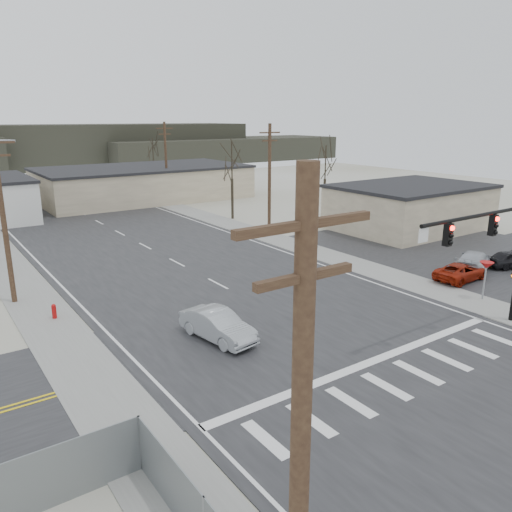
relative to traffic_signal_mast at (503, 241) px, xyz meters
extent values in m
plane|color=silver|center=(-7.89, 6.20, -4.67)|extent=(140.00, 140.00, 0.00)
cube|color=black|center=(-7.89, 21.20, -4.65)|extent=(18.00, 110.00, 0.05)
cube|color=black|center=(-7.89, 6.20, -4.65)|extent=(90.00, 10.00, 0.04)
cube|color=black|center=(12.11, 12.20, -4.66)|extent=(18.00, 20.00, 0.03)
cube|color=gray|center=(-18.49, 26.20, -4.64)|extent=(3.00, 90.00, 0.06)
cube|color=gray|center=(2.71, 26.20, -4.64)|extent=(3.00, 90.00, 0.06)
cylinder|color=black|center=(-2.29, 0.00, 1.53)|extent=(8.40, 0.18, 0.18)
cube|color=black|center=(-1.09, 0.00, 0.93)|extent=(0.32, 0.30, 1.00)
cube|color=black|center=(-4.59, 0.00, 0.93)|extent=(0.32, 0.30, 1.00)
sphere|color=#FF0C05|center=(-1.09, -0.17, 1.25)|extent=(0.22, 0.22, 0.22)
sphere|color=#FF0C05|center=(-4.59, -0.17, 1.25)|extent=(0.22, 0.22, 0.22)
cube|color=silver|center=(-6.29, 0.00, 1.13)|extent=(0.60, 0.04, 0.60)
cylinder|color=#A50C0C|center=(-18.09, 14.20, -4.32)|extent=(0.24, 0.24, 0.70)
sphere|color=#A50C0C|center=(-18.09, 14.20, -3.92)|extent=(0.24, 0.24, 0.24)
cylinder|color=gray|center=(3.61, 2.70, -3.62)|extent=(0.10, 0.10, 2.10)
cone|color=#A50C0C|center=(3.61, 2.70, -2.52)|extent=(0.80, 0.80, 0.40)
cube|color=beige|center=(2.11, 50.20, -2.67)|extent=(26.00, 14.00, 4.00)
cube|color=black|center=(2.11, 50.20, -0.52)|extent=(26.30, 14.30, 0.30)
cube|color=beige|center=(16.11, 18.20, -2.67)|extent=(14.00, 10.00, 4.00)
cube|color=black|center=(16.11, 18.20, -0.52)|extent=(14.30, 10.30, 0.30)
cylinder|color=#4E3824|center=(-19.39, -7.80, 0.33)|extent=(0.30, 0.30, 10.00)
cube|color=#4E3824|center=(-19.39, -7.80, 4.53)|extent=(2.20, 0.12, 0.12)
cube|color=#4E3824|center=(-19.39, -7.80, 3.83)|extent=(1.60, 0.12, 0.12)
cylinder|color=#4E3824|center=(-19.39, 18.20, 0.33)|extent=(0.30, 0.30, 10.00)
cylinder|color=#4E3824|center=(3.61, 24.20, 0.33)|extent=(0.30, 0.30, 10.00)
cube|color=#4E3824|center=(3.61, 24.20, 4.53)|extent=(2.20, 0.12, 0.12)
cube|color=#4E3824|center=(3.61, 24.20, 3.83)|extent=(1.60, 0.12, 0.12)
cylinder|color=#4E3824|center=(3.61, 46.20, 0.33)|extent=(0.30, 0.30, 10.00)
cube|color=#4E3824|center=(3.61, 46.20, 4.53)|extent=(2.20, 0.12, 0.12)
cube|color=#4E3824|center=(3.61, 46.20, 3.83)|extent=(1.60, 0.12, 0.12)
cube|color=gray|center=(-16.89, 28.20, 4.18)|extent=(0.60, 0.25, 0.18)
cylinder|color=#322A1E|center=(4.61, 32.20, -2.55)|extent=(0.28, 0.28, 4.25)
cylinder|color=#322A1E|center=(4.61, 32.20, 1.28)|extent=(0.14, 0.14, 4.25)
cylinder|color=#322A1E|center=(7.11, 58.20, -2.67)|extent=(0.28, 0.28, 4.00)
cylinder|color=#322A1E|center=(7.11, 58.20, 0.93)|extent=(0.14, 0.14, 4.00)
cylinder|color=#322A1E|center=(14.11, 28.20, -2.67)|extent=(0.28, 0.28, 4.00)
cylinder|color=#322A1E|center=(14.11, 28.20, 0.93)|extent=(0.14, 0.14, 4.00)
cube|color=#333026|center=(7.11, 102.20, -0.17)|extent=(80.00, 18.00, 9.00)
cube|color=#333026|center=(42.11, 96.20, -1.92)|extent=(60.00, 18.00, 5.50)
imported|color=#969A9F|center=(-12.18, 6.95, -3.91)|extent=(2.23, 4.57, 1.44)
imported|color=black|center=(-6.98, 47.36, -3.79)|extent=(2.38, 5.81, 1.68)
imported|color=black|center=(-7.87, 71.20, -3.94)|extent=(2.91, 4.36, 1.38)
imported|color=maroon|center=(5.77, 5.63, -4.06)|extent=(4.25, 2.09, 1.16)
imported|color=black|center=(11.37, 5.20, -4.01)|extent=(3.98, 2.79, 1.26)
imported|color=#ADB1B8|center=(8.57, 6.44, -3.95)|extent=(5.12, 3.46, 1.38)
camera|label=1|loc=(-23.47, -12.52, 5.84)|focal=35.00mm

